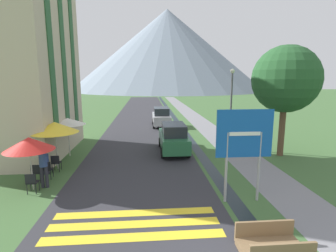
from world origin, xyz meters
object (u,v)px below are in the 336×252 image
(road_sign, at_px, (244,141))
(cafe_chair_near_right, at_px, (47,169))
(person_standing_terrace, at_px, (43,164))
(parked_car_near, at_px, (173,138))
(hotel_building, at_px, (18,38))
(tree_by_path, at_px, (286,79))
(footbridge, at_px, (272,246))
(cafe_chair_middle, at_px, (56,162))
(cafe_umbrella_rear_white, at_px, (68,121))
(streetlamp, at_px, (231,102))
(cafe_umbrella_front_red, at_px, (29,144))
(cafe_chair_near_left, at_px, (36,171))
(cafe_chair_nearest, at_px, (32,181))
(person_seated_near, at_px, (45,161))
(parked_car_far, at_px, (161,117))
(cafe_umbrella_middle_yellow, at_px, (55,127))

(road_sign, height_order, cafe_chair_near_right, road_sign)
(person_standing_terrace, bearing_deg, parked_car_near, 39.84)
(hotel_building, xyz_separation_m, tree_by_path, (15.36, -1.78, -2.39))
(footbridge, relative_size, cafe_chair_near_right, 2.00)
(parked_car_near, xyz_separation_m, cafe_chair_middle, (-6.20, -3.10, -0.39))
(hotel_building, xyz_separation_m, cafe_umbrella_rear_white, (2.69, -0.83, -4.82))
(hotel_building, height_order, cafe_chair_middle, hotel_building)
(streetlamp, bearing_deg, cafe_umbrella_front_red, -151.30)
(cafe_umbrella_front_red, relative_size, tree_by_path, 0.35)
(road_sign, distance_m, cafe_chair_near_left, 9.02)
(person_standing_terrace, height_order, tree_by_path, tree_by_path)
(road_sign, height_order, cafe_chair_nearest, road_sign)
(footbridge, bearing_deg, parked_car_near, 99.10)
(person_seated_near, bearing_deg, footbridge, -38.77)
(cafe_chair_middle, height_order, person_standing_terrace, person_standing_terrace)
(cafe_chair_nearest, bearing_deg, person_seated_near, 98.95)
(cafe_chair_middle, bearing_deg, cafe_chair_near_right, -92.42)
(cafe_chair_near_left, height_order, cafe_umbrella_front_red, cafe_umbrella_front_red)
(hotel_building, xyz_separation_m, cafe_chair_near_left, (2.40, -4.93, -6.40))
(cafe_chair_near_right, xyz_separation_m, person_seated_near, (-0.30, 0.66, 0.16))
(hotel_building, bearing_deg, person_standing_terrace, -61.82)
(cafe_chair_middle, relative_size, person_seated_near, 0.70)
(person_seated_near, relative_size, streetlamp, 0.23)
(cafe_umbrella_front_red, relative_size, cafe_umbrella_rear_white, 0.98)
(person_seated_near, bearing_deg, hotel_building, 121.78)
(footbridge, bearing_deg, person_seated_near, 141.23)
(parked_car_far, bearing_deg, hotel_building, -135.44)
(cafe_umbrella_front_red, relative_size, streetlamp, 0.43)
(parked_car_far, height_order, cafe_chair_nearest, parked_car_far)
(parked_car_near, relative_size, person_standing_terrace, 2.30)
(cafe_chair_near_left, height_order, cafe_umbrella_middle_yellow, cafe_umbrella_middle_yellow)
(parked_car_far, distance_m, cafe_umbrella_middle_yellow, 13.27)
(road_sign, xyz_separation_m, cafe_umbrella_middle_yellow, (-8.15, 4.31, -0.17))
(footbridge, height_order, cafe_chair_near_right, cafe_chair_near_right)
(footbridge, height_order, streetlamp, streetlamp)
(parked_car_far, height_order, person_standing_terrace, parked_car_far)
(cafe_chair_middle, relative_size, cafe_umbrella_front_red, 0.38)
(cafe_chair_nearest, relative_size, cafe_umbrella_front_red, 0.38)
(footbridge, height_order, person_standing_terrace, person_standing_terrace)
(road_sign, xyz_separation_m, cafe_chair_near_right, (-8.14, 2.87, -1.83))
(road_sign, xyz_separation_m, cafe_chair_near_left, (-8.46, 2.51, -1.83))
(parked_car_near, relative_size, parked_car_far, 1.01)
(hotel_building, xyz_separation_m, parked_car_far, (8.76, 8.63, -6.01))
(cafe_umbrella_front_red, distance_m, streetlamp, 11.69)
(road_sign, bearing_deg, tree_by_path, 51.54)
(cafe_umbrella_middle_yellow, bearing_deg, person_seated_near, -110.39)
(parked_car_far, height_order, streetlamp, streetlamp)
(person_standing_terrace, bearing_deg, cafe_umbrella_rear_white, 93.31)
(cafe_chair_near_right, bearing_deg, footbridge, -11.92)
(parked_car_far, relative_size, person_seated_near, 3.38)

